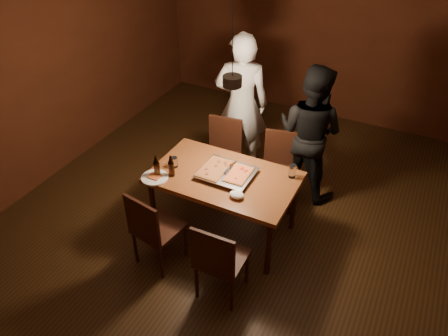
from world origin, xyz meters
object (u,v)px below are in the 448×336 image
at_px(chair_far_left, 223,147).
at_px(chair_near_left, 152,225).
at_px(pizza_tray, 227,174).
at_px(dining_table, 224,182).
at_px(diner_white, 241,104).
at_px(diner_dark, 310,133).
at_px(beer_bottle_b, 171,166).
at_px(plate_slice, 155,177).
at_px(chair_near_right, 218,256).
at_px(beer_bottle_a, 157,166).
at_px(chair_far_right, 280,162).
at_px(pendant_lamp, 232,80).

height_order(chair_far_left, chair_near_left, same).
bearing_deg(pizza_tray, dining_table, -135.22).
distance_m(diner_white, diner_dark, 0.95).
relative_size(beer_bottle_b, plate_slice, 0.87).
xyz_separation_m(chair_near_right, diner_dark, (0.19, 1.94, 0.29)).
bearing_deg(beer_bottle_a, dining_table, 26.19).
bearing_deg(chair_far_right, chair_near_right, 78.60).
distance_m(beer_bottle_a, diner_dark, 1.83).
height_order(pizza_tray, beer_bottle_a, beer_bottle_a).
xyz_separation_m(chair_near_right, pizza_tray, (-0.34, 0.86, 0.24)).
height_order(chair_near_right, beer_bottle_a, beer_bottle_a).
height_order(dining_table, chair_far_right, chair_far_right).
height_order(dining_table, diner_dark, diner_dark).
height_order(chair_near_right, beer_bottle_b, beer_bottle_b).
distance_m(dining_table, diner_dark, 1.24).
xyz_separation_m(diner_white, pendant_lamp, (0.39, -1.09, 0.85)).
xyz_separation_m(pizza_tray, plate_slice, (-0.64, -0.37, -0.01)).
bearing_deg(chair_near_left, pizza_tray, 71.60).
bearing_deg(beer_bottle_b, beer_bottle_a, -153.63).
relative_size(dining_table, chair_near_left, 3.09).
xyz_separation_m(chair_near_left, chair_near_right, (0.76, -0.07, 0.00)).
bearing_deg(beer_bottle_a, diner_white, 81.27).
height_order(chair_far_right, diner_dark, diner_dark).
height_order(diner_dark, pendant_lamp, pendant_lamp).
bearing_deg(pizza_tray, plate_slice, -144.49).
bearing_deg(diner_dark, plate_slice, 61.89).
xyz_separation_m(dining_table, chair_near_left, (-0.40, -0.77, -0.14)).
bearing_deg(chair_far_left, diner_white, -101.50).
height_order(chair_far_left, diner_white, diner_white).
relative_size(dining_table, beer_bottle_b, 6.21).
bearing_deg(beer_bottle_b, pendant_lamp, 37.30).
xyz_separation_m(plate_slice, diner_dark, (1.17, 1.46, 0.07)).
bearing_deg(diner_white, diner_dark, 151.52).
distance_m(chair_near_left, beer_bottle_b, 0.63).
xyz_separation_m(beer_bottle_b, diner_white, (0.10, 1.47, 0.04)).
bearing_deg(chair_near_left, chair_far_left, 99.94).
bearing_deg(diner_dark, chair_near_left, 73.76).
bearing_deg(chair_near_right, diner_white, 108.51).
height_order(plate_slice, diner_dark, diner_dark).
xyz_separation_m(chair_near_left, diner_white, (0.02, 2.00, 0.38)).
bearing_deg(pendant_lamp, plate_slice, -141.77).
height_order(beer_bottle_a, diner_dark, diner_dark).
bearing_deg(chair_near_left, plate_slice, 127.51).
xyz_separation_m(chair_far_left, plate_slice, (-0.21, -1.13, 0.22)).
xyz_separation_m(beer_bottle_a, plate_slice, (-0.00, -0.05, -0.11)).
xyz_separation_m(beer_bottle_b, plate_slice, (-0.13, -0.12, -0.11)).
bearing_deg(pizza_tray, diner_dark, 68.93).
bearing_deg(plate_slice, dining_table, 29.93).
distance_m(diner_white, pendant_lamp, 1.43).
relative_size(chair_far_right, pizza_tray, 0.91).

